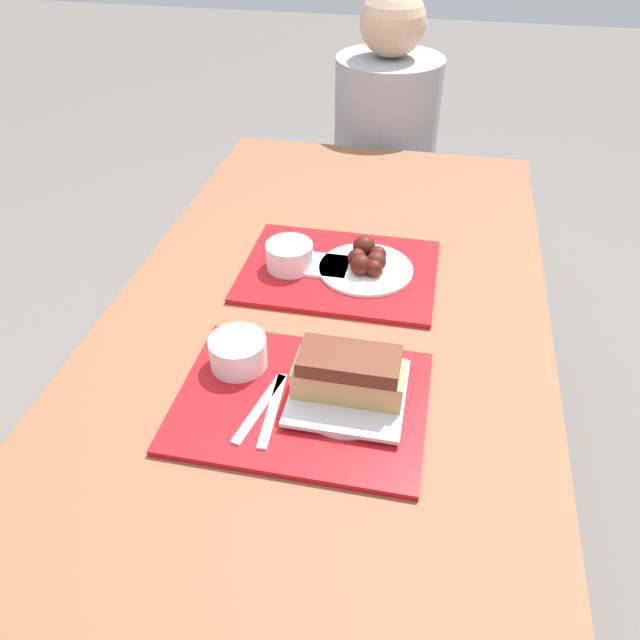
{
  "coord_description": "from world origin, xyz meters",
  "views": [
    {
      "loc": [
        0.19,
        -0.93,
        1.5
      ],
      "look_at": [
        0.0,
        -0.02,
        0.76
      ],
      "focal_mm": 35.0,
      "sensor_mm": 36.0,
      "label": 1
    }
  ],
  "objects_px": {
    "bowl_coleslaw_near": "(238,351)",
    "brisket_sandwich_plate": "(349,380)",
    "person_seated_across": "(386,123)",
    "tray_far": "(338,271)",
    "bowl_coleslaw_far": "(289,254)",
    "wings_plate_far": "(367,262)",
    "tray_near": "(302,401)"
  },
  "relations": [
    {
      "from": "bowl_coleslaw_near",
      "to": "brisket_sandwich_plate",
      "type": "bearing_deg",
      "value": -11.73
    },
    {
      "from": "bowl_coleslaw_far",
      "to": "wings_plate_far",
      "type": "relative_size",
      "value": 0.5
    },
    {
      "from": "tray_far",
      "to": "bowl_coleslaw_near",
      "type": "bearing_deg",
      "value": -108.95
    },
    {
      "from": "brisket_sandwich_plate",
      "to": "person_seated_across",
      "type": "height_order",
      "value": "person_seated_across"
    },
    {
      "from": "tray_far",
      "to": "bowl_coleslaw_far",
      "type": "bearing_deg",
      "value": -172.23
    },
    {
      "from": "tray_far",
      "to": "bowl_coleslaw_far",
      "type": "xyz_separation_m",
      "value": [
        -0.11,
        -0.01,
        0.04
      ]
    },
    {
      "from": "brisket_sandwich_plate",
      "to": "wings_plate_far",
      "type": "xyz_separation_m",
      "value": [
        -0.03,
        0.4,
        -0.02
      ]
    },
    {
      "from": "wings_plate_far",
      "to": "person_seated_across",
      "type": "distance_m",
      "value": 0.92
    },
    {
      "from": "wings_plate_far",
      "to": "bowl_coleslaw_near",
      "type": "bearing_deg",
      "value": -117.12
    },
    {
      "from": "bowl_coleslaw_far",
      "to": "person_seated_across",
      "type": "relative_size",
      "value": 0.14
    },
    {
      "from": "bowl_coleslaw_near",
      "to": "bowl_coleslaw_far",
      "type": "bearing_deg",
      "value": 87.71
    },
    {
      "from": "tray_near",
      "to": "bowl_coleslaw_near",
      "type": "bearing_deg",
      "value": 154.49
    },
    {
      "from": "tray_far",
      "to": "person_seated_across",
      "type": "bearing_deg",
      "value": 90.08
    },
    {
      "from": "tray_far",
      "to": "brisket_sandwich_plate",
      "type": "xyz_separation_m",
      "value": [
        0.09,
        -0.39,
        0.05
      ]
    },
    {
      "from": "bowl_coleslaw_near",
      "to": "person_seated_across",
      "type": "height_order",
      "value": "person_seated_across"
    },
    {
      "from": "bowl_coleslaw_far",
      "to": "bowl_coleslaw_near",
      "type": "bearing_deg",
      "value": -92.29
    },
    {
      "from": "tray_far",
      "to": "bowl_coleslaw_near",
      "type": "xyz_separation_m",
      "value": [
        -0.12,
        -0.35,
        0.04
      ]
    },
    {
      "from": "bowl_coleslaw_near",
      "to": "wings_plate_far",
      "type": "bearing_deg",
      "value": 62.88
    },
    {
      "from": "brisket_sandwich_plate",
      "to": "tray_near",
      "type": "bearing_deg",
      "value": -165.97
    },
    {
      "from": "tray_near",
      "to": "brisket_sandwich_plate",
      "type": "relative_size",
      "value": 2.19
    },
    {
      "from": "tray_near",
      "to": "wings_plate_far",
      "type": "distance_m",
      "value": 0.42
    },
    {
      "from": "brisket_sandwich_plate",
      "to": "wings_plate_far",
      "type": "bearing_deg",
      "value": 93.75
    },
    {
      "from": "bowl_coleslaw_near",
      "to": "person_seated_across",
      "type": "bearing_deg",
      "value": 84.73
    },
    {
      "from": "bowl_coleslaw_near",
      "to": "tray_far",
      "type": "bearing_deg",
      "value": 71.05
    },
    {
      "from": "tray_far",
      "to": "person_seated_across",
      "type": "relative_size",
      "value": 0.59
    },
    {
      "from": "bowl_coleslaw_near",
      "to": "brisket_sandwich_plate",
      "type": "xyz_separation_m",
      "value": [
        0.21,
        -0.04,
        0.01
      ]
    },
    {
      "from": "bowl_coleslaw_near",
      "to": "brisket_sandwich_plate",
      "type": "height_order",
      "value": "brisket_sandwich_plate"
    },
    {
      "from": "tray_far",
      "to": "wings_plate_far",
      "type": "bearing_deg",
      "value": 7.55
    },
    {
      "from": "tray_far",
      "to": "wings_plate_far",
      "type": "relative_size",
      "value": 2.04
    },
    {
      "from": "tray_far",
      "to": "wings_plate_far",
      "type": "height_order",
      "value": "wings_plate_far"
    },
    {
      "from": "bowl_coleslaw_near",
      "to": "tray_near",
      "type": "bearing_deg",
      "value": -25.51
    },
    {
      "from": "wings_plate_far",
      "to": "tray_near",
      "type": "bearing_deg",
      "value": -96.97
    }
  ]
}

